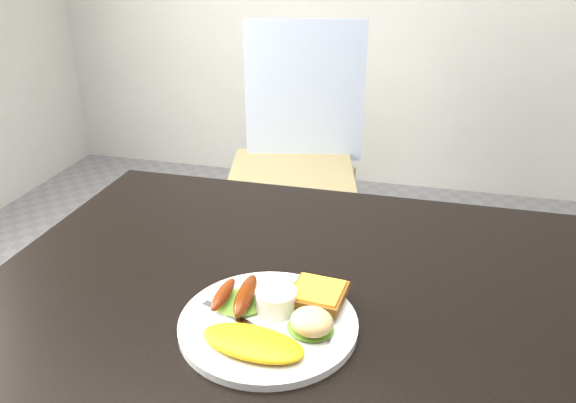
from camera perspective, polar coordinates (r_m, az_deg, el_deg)
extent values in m
cube|color=black|center=(0.94, 5.45, -10.25)|extent=(1.20, 0.80, 0.04)
cube|color=#9E8B59|center=(2.13, 0.37, 2.47)|extent=(0.55, 0.55, 0.06)
imported|color=navy|center=(1.43, 13.86, 3.48)|extent=(0.55, 0.37, 1.52)
cylinder|color=white|center=(0.85, -2.02, -12.29)|extent=(0.27, 0.27, 0.01)
ellipsoid|color=olive|center=(0.88, -5.02, -10.14)|extent=(0.09, 0.08, 0.01)
ellipsoid|color=olive|center=(0.83, 2.29, -12.72)|extent=(0.08, 0.08, 0.01)
ellipsoid|color=yellow|center=(0.80, -3.63, -14.12)|extent=(0.16, 0.09, 0.02)
ellipsoid|color=#713004|center=(0.87, -6.59, -9.34)|extent=(0.02, 0.09, 0.02)
ellipsoid|color=#642E06|center=(0.87, -4.32, -9.47)|extent=(0.03, 0.11, 0.03)
cylinder|color=white|center=(0.86, -1.20, -10.06)|extent=(0.08, 0.08, 0.04)
cube|color=brown|center=(0.88, 1.50, -9.90)|extent=(0.08, 0.08, 0.01)
cube|color=brown|center=(0.87, 3.07, -9.38)|extent=(0.09, 0.09, 0.01)
ellipsoid|color=#CEB68D|center=(0.81, 2.43, -12.09)|extent=(0.08, 0.08, 0.03)
cube|color=#ADAFB7|center=(0.85, -4.66, -12.11)|extent=(0.15, 0.08, 0.00)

